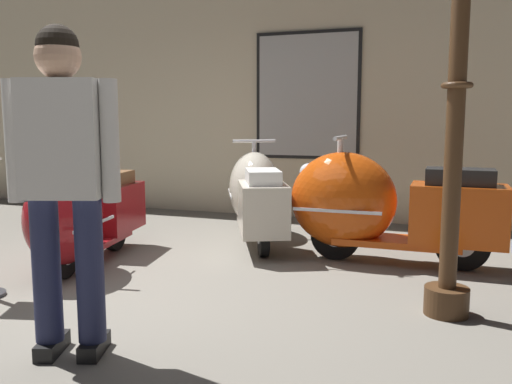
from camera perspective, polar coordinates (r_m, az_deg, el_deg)
name	(u,v)px	position (r m, az deg, el deg)	size (l,w,h in m)	color
ground_plane	(116,299)	(3.95, -14.66, -10.88)	(60.00, 60.00, 0.00)	slate
showroom_back_wall	(274,86)	(7.00, 1.89, 11.17)	(18.00, 0.24, 3.34)	beige
scooter_0	(81,215)	(4.73, -18.06, -2.35)	(0.72, 1.67, 0.98)	black
scooter_1	(257,195)	(5.53, 0.07, -0.34)	(1.14, 1.73, 1.03)	black
scooter_2	(376,206)	(4.76, 12.64, -1.43)	(1.80, 0.58, 1.10)	black
lamppost	(456,103)	(3.53, 20.45, 8.82)	(0.28, 0.28, 2.72)	#472D19
visitor_0	(63,170)	(2.90, -19.74, 2.20)	(0.55, 0.36, 1.71)	black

